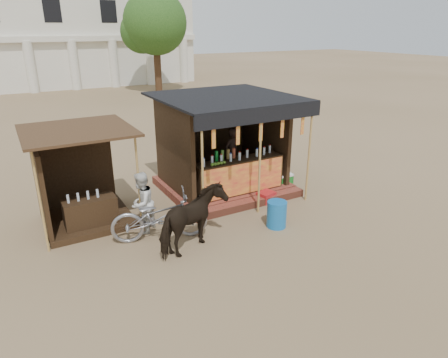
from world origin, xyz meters
name	(u,v)px	position (x,y,z in m)	size (l,w,h in m)	color
ground	(260,248)	(0.00, 0.00, 0.00)	(120.00, 120.00, 0.00)	#846B4C
main_stall	(225,157)	(1.02, 3.36, 1.02)	(3.60, 3.61, 2.78)	brown
secondary_stall	(77,191)	(-3.17, 3.24, 0.85)	(2.40, 2.40, 2.38)	#332112
cow	(193,221)	(-1.28, 0.68, 0.70)	(0.75, 1.65, 1.39)	black
motorbike	(159,216)	(-1.74, 1.47, 0.57)	(0.76, 2.17, 1.14)	gray
bystander	(142,203)	(-1.96, 2.00, 0.74)	(0.72, 0.56, 1.48)	silver
blue_barrel	(277,214)	(0.93, 0.66, 0.33)	(0.47, 0.47, 0.66)	#1661A6
red_crate	(266,197)	(1.56, 2.00, 0.14)	(0.44, 0.38, 0.28)	#A31B1D
cooler	(281,181)	(2.52, 2.60, 0.23)	(0.65, 0.45, 0.46)	#197221
background_building	(21,34)	(-2.00, 29.94, 3.98)	(26.00, 7.45, 8.18)	silver
tree	(152,25)	(5.81, 22.14, 4.63)	(4.50, 4.40, 7.00)	#382314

